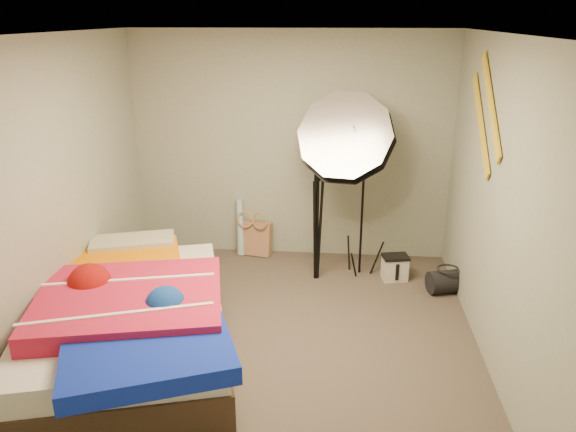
# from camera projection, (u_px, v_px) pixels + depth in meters

# --- Properties ---
(floor) EXTENTS (4.00, 4.00, 0.00)m
(floor) POSITION_uv_depth(u_px,v_px,m) (270.00, 346.00, 4.72)
(floor) COLOR brown
(floor) RESTS_ON ground
(ceiling) EXTENTS (4.00, 4.00, 0.00)m
(ceiling) POSITION_uv_depth(u_px,v_px,m) (266.00, 34.00, 3.88)
(ceiling) COLOR silver
(ceiling) RESTS_ON wall_back
(wall_back) EXTENTS (3.50, 0.00, 3.50)m
(wall_back) POSITION_uv_depth(u_px,v_px,m) (291.00, 147.00, 6.18)
(wall_back) COLOR #949B8C
(wall_back) RESTS_ON floor
(wall_front) EXTENTS (3.50, 0.00, 3.50)m
(wall_front) POSITION_uv_depth(u_px,v_px,m) (210.00, 352.00, 2.43)
(wall_front) COLOR #949B8C
(wall_front) RESTS_ON floor
(wall_left) EXTENTS (0.00, 4.00, 4.00)m
(wall_left) POSITION_uv_depth(u_px,v_px,m) (49.00, 199.00, 4.45)
(wall_left) COLOR #949B8C
(wall_left) RESTS_ON floor
(wall_right) EXTENTS (0.00, 4.00, 4.00)m
(wall_right) POSITION_uv_depth(u_px,v_px,m) (502.00, 212.00, 4.15)
(wall_right) COLOR #949B8C
(wall_right) RESTS_ON floor
(tote_bag) EXTENTS (0.42, 0.25, 0.40)m
(tote_bag) POSITION_uv_depth(u_px,v_px,m) (255.00, 238.00, 6.47)
(tote_bag) COLOR tan
(tote_bag) RESTS_ON floor
(wrapping_roll) EXTENTS (0.11, 0.20, 0.65)m
(wrapping_roll) POSITION_uv_depth(u_px,v_px,m) (240.00, 227.00, 6.44)
(wrapping_roll) COLOR #5B9DBD
(wrapping_roll) RESTS_ON floor
(camera_case) EXTENTS (0.28, 0.22, 0.25)m
(camera_case) POSITION_uv_depth(u_px,v_px,m) (395.00, 268.00, 5.87)
(camera_case) COLOR beige
(camera_case) RESTS_ON floor
(duffel_bag) EXTENTS (0.43, 0.33, 0.23)m
(duffel_bag) POSITION_uv_depth(u_px,v_px,m) (447.00, 282.00, 5.60)
(duffel_bag) COLOR black
(duffel_bag) RESTS_ON floor
(wall_stripe_upper) EXTENTS (0.02, 0.91, 0.78)m
(wall_stripe_upper) POSITION_uv_depth(u_px,v_px,m) (491.00, 105.00, 4.48)
(wall_stripe_upper) COLOR gold
(wall_stripe_upper) RESTS_ON wall_right
(wall_stripe_lower) EXTENTS (0.02, 0.91, 0.78)m
(wall_stripe_lower) POSITION_uv_depth(u_px,v_px,m) (481.00, 124.00, 4.78)
(wall_stripe_lower) COLOR gold
(wall_stripe_lower) RESTS_ON wall_right
(bed) EXTENTS (2.14, 2.60, 0.65)m
(bed) POSITION_uv_depth(u_px,v_px,m) (128.00, 319.00, 4.51)
(bed) COLOR #422F21
(bed) RESTS_ON floor
(photo_umbrella) EXTENTS (1.27, 0.99, 2.05)m
(photo_umbrella) POSITION_uv_depth(u_px,v_px,m) (347.00, 140.00, 5.51)
(photo_umbrella) COLOR black
(photo_umbrella) RESTS_ON floor
(camera_tripod) EXTENTS (0.07, 0.07, 1.19)m
(camera_tripod) POSITION_uv_depth(u_px,v_px,m) (317.00, 217.00, 5.71)
(camera_tripod) COLOR black
(camera_tripod) RESTS_ON floor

